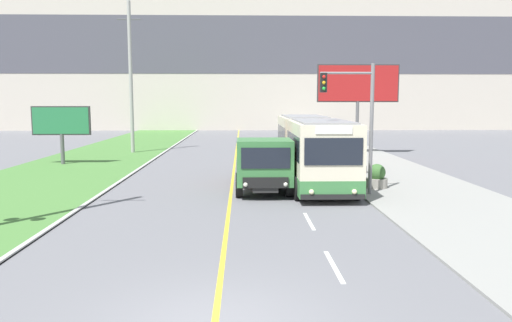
% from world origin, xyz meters
% --- Properties ---
extents(lane_marking_centre, '(2.88, 140.00, 0.01)m').
position_xyz_m(lane_marking_centre, '(0.32, 1.45, 0.00)').
color(lane_marking_centre, gold).
rests_on(lane_marking_centre, ground_plane).
extents(apartment_block_background, '(80.00, 8.04, 21.64)m').
position_xyz_m(apartment_block_background, '(0.00, 62.87, 10.82)').
color(apartment_block_background, beige).
rests_on(apartment_block_background, ground_plane).
extents(city_bus, '(2.69, 12.20, 3.19)m').
position_xyz_m(city_bus, '(3.96, 16.12, 1.62)').
color(city_bus, beige).
rests_on(city_bus, ground_plane).
extents(dump_truck, '(2.42, 6.27, 2.41)m').
position_xyz_m(dump_truck, '(1.43, 13.15, 1.23)').
color(dump_truck, black).
rests_on(dump_truck, ground_plane).
extents(utility_pole_far, '(1.80, 0.28, 11.46)m').
position_xyz_m(utility_pole_far, '(-8.01, 30.15, 5.79)').
color(utility_pole_far, '#9E9E99').
rests_on(utility_pole_far, ground_plane).
extents(traffic_light_mast, '(2.28, 0.32, 5.57)m').
position_xyz_m(traffic_light_mast, '(5.27, 12.28, 3.56)').
color(traffic_light_mast, slate).
rests_on(traffic_light_mast, ground_plane).
extents(billboard_large, '(6.03, 0.24, 6.66)m').
position_xyz_m(billboard_large, '(9.02, 28.28, 5.09)').
color(billboard_large, '#59595B').
rests_on(billboard_large, ground_plane).
extents(billboard_small, '(3.64, 0.24, 3.68)m').
position_xyz_m(billboard_small, '(-10.90, 23.12, 2.65)').
color(billboard_small, '#59595B').
rests_on(billboard_small, ground_plane).
extents(planter_round_near, '(0.98, 0.98, 1.09)m').
position_xyz_m(planter_round_near, '(6.62, 13.72, 0.56)').
color(planter_round_near, gray).
rests_on(planter_round_near, sidewalk_right).
extents(planter_round_second, '(0.95, 0.95, 1.03)m').
position_xyz_m(planter_round_second, '(6.88, 18.47, 0.53)').
color(planter_round_second, gray).
rests_on(planter_round_second, sidewalk_right).
extents(planter_round_third, '(0.89, 0.89, 1.02)m').
position_xyz_m(planter_round_third, '(6.78, 23.22, 0.53)').
color(planter_round_third, gray).
rests_on(planter_round_third, sidewalk_right).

